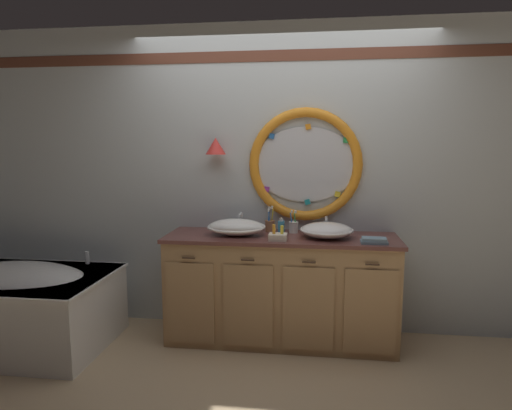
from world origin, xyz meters
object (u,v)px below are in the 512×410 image
toothbrush_holder_right (294,227)px  folded_hand_towel (374,241)px  bathtub (17,303)px  toothbrush_holder_left (270,225)px  soap_dispenser (281,227)px  toiletry_basket (278,236)px  sink_basin_right (327,230)px  sink_basin_left (236,227)px

toothbrush_holder_right → folded_hand_towel: size_ratio=0.99×
bathtub → toothbrush_holder_left: (1.97, 0.55, 0.58)m
bathtub → soap_dispenser: size_ratio=10.23×
soap_dispenser → folded_hand_towel: 0.74m
folded_hand_towel → bathtub: bearing=-175.8°
toothbrush_holder_left → toothbrush_holder_right: (0.20, -0.03, -0.00)m
toothbrush_holder_right → toiletry_basket: (-0.10, -0.30, -0.02)m
sink_basin_right → toiletry_basket: bearing=-159.1°
bathtub → toothbrush_holder_left: bearing=15.5°
sink_basin_right → toothbrush_holder_left: size_ratio=1.93×
soap_dispenser → toiletry_basket: size_ratio=1.04×
toothbrush_holder_left → soap_dispenser: bearing=-51.6°
folded_hand_towel → sink_basin_left: bearing=172.1°
toothbrush_holder_left → folded_hand_towel: toothbrush_holder_left is taller
sink_basin_left → toothbrush_holder_right: size_ratio=2.46×
bathtub → sink_basin_left: sink_basin_left is taller
bathtub → toothbrush_holder_left: 2.12m
sink_basin_right → toiletry_basket: (-0.37, -0.14, -0.03)m
sink_basin_left → toothbrush_holder_left: size_ratio=2.17×
bathtub → sink_basin_right: size_ratio=3.52×
sink_basin_right → toothbrush_holder_left: bearing=157.2°
sink_basin_right → toothbrush_holder_right: (-0.27, 0.16, -0.01)m
toiletry_basket → sink_basin_right: bearing=20.9°
sink_basin_left → toothbrush_holder_right: (0.45, 0.16, -0.01)m
soap_dispenser → folded_hand_towel: bearing=-16.7°
toothbrush_holder_left → soap_dispenser: 0.17m
folded_hand_towel → toothbrush_holder_right: bearing=153.0°
sink_basin_left → soap_dispenser: (0.36, 0.06, -0.01)m
toothbrush_holder_left → soap_dispenser: size_ratio=1.51×
bathtub → sink_basin_left: bearing=11.5°
toiletry_basket → toothbrush_holder_left: bearing=105.8°
toothbrush_holder_right → toiletry_basket: toothbrush_holder_right is taller
toothbrush_holder_right → toiletry_basket: 0.32m
bathtub → toiletry_basket: 2.15m
sink_basin_right → folded_hand_towel: (0.35, -0.15, -0.04)m
bathtub → soap_dispenser: bearing=11.3°
sink_basin_right → soap_dispenser: soap_dispenser is taller
bathtub → toothbrush_holder_right: size_ratio=7.67×
sink_basin_left → folded_hand_towel: (1.06, -0.15, -0.05)m
sink_basin_right → soap_dispenser: bearing=170.0°
toothbrush_holder_right → sink_basin_right: bearing=-31.5°
soap_dispenser → bathtub: bearing=-168.7°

